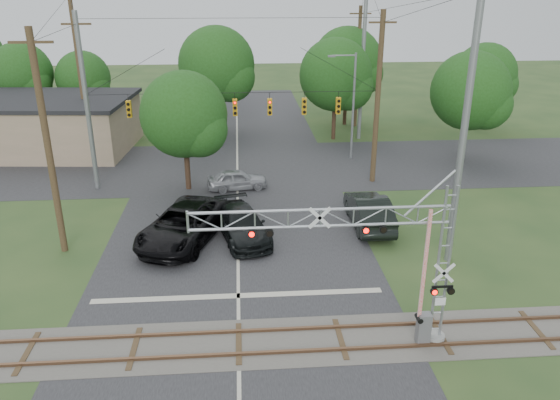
{
  "coord_description": "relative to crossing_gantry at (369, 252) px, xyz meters",
  "views": [
    {
      "loc": [
        0.28,
        -15.64,
        13.11
      ],
      "look_at": [
        2.02,
        7.5,
        3.79
      ],
      "focal_mm": 35.0,
      "sensor_mm": 36.0,
      "label": 1
    }
  ],
  "objects": [
    {
      "name": "road_main",
      "position": [
        -4.81,
        8.35,
        -4.01
      ],
      "size": [
        14.0,
        90.0,
        0.02
      ],
      "primitive_type": "cube",
      "color": "#262628",
      "rests_on": "ground"
    },
    {
      "name": "car_dark",
      "position": [
        -4.56,
        9.85,
        -3.21
      ],
      "size": [
        3.53,
        5.95,
        1.62
      ],
      "primitive_type": "imported",
      "rotation": [
        0.0,
        0.0,
        0.24
      ],
      "color": "black",
      "rests_on": "ground"
    },
    {
      "name": "utility_poles",
      "position": [
        -2.21,
        21.31,
        2.41
      ],
      "size": [
        25.69,
        27.92,
        13.97
      ],
      "color": "#3E311C",
      "rests_on": "ground"
    },
    {
      "name": "treeline",
      "position": [
        -5.63,
        31.8,
        1.63
      ],
      "size": [
        55.18,
        27.85,
        9.62
      ],
      "color": "#372519",
      "rests_on": "ground"
    },
    {
      "name": "sedan_silver",
      "position": [
        -4.81,
        17.51,
        -3.34
      ],
      "size": [
        4.21,
        2.22,
        1.36
      ],
      "primitive_type": "imported",
      "rotation": [
        0.0,
        0.0,
        1.73
      ],
      "color": "gray",
      "rests_on": "ground"
    },
    {
      "name": "commercial_building",
      "position": [
        -22.81,
        28.2,
        -1.84
      ],
      "size": [
        19.33,
        11.02,
        4.35
      ],
      "rotation": [
        0.0,
        0.0,
        -0.08
      ],
      "color": "#8E7A5E",
      "rests_on": "ground"
    },
    {
      "name": "crossing_gantry",
      "position": [
        0.0,
        0.0,
        0.0
      ],
      "size": [
        9.74,
        0.83,
        6.49
      ],
      "color": "gray",
      "rests_on": "ground"
    },
    {
      "name": "railroad_track",
      "position": [
        -4.81,
        0.35,
        -3.99
      ],
      "size": [
        90.0,
        3.2,
        0.17
      ],
      "color": "#4E4A44",
      "rests_on": "ground"
    },
    {
      "name": "streetlight",
      "position": [
        4.07,
        23.77,
        0.56
      ],
      "size": [
        2.18,
        0.23,
        8.19
      ],
      "color": "gray",
      "rests_on": "ground"
    },
    {
      "name": "road_cross",
      "position": [
        -4.81,
        22.35,
        -4.01
      ],
      "size": [
        90.0,
        12.0,
        0.02
      ],
      "primitive_type": "cube",
      "color": "#262628",
      "rests_on": "ground"
    },
    {
      "name": "pickup_black",
      "position": [
        -7.69,
        9.74,
        -3.06
      ],
      "size": [
        5.38,
        7.61,
        1.93
      ],
      "primitive_type": "imported",
      "rotation": [
        0.0,
        0.0,
        -0.35
      ],
      "color": "black",
      "rests_on": "ground"
    },
    {
      "name": "traffic_signal_span",
      "position": [
        -3.93,
        18.35,
        1.67
      ],
      "size": [
        19.34,
        0.36,
        11.5
      ],
      "color": "gray",
      "rests_on": "ground"
    },
    {
      "name": "ground",
      "position": [
        -4.81,
        -1.65,
        -4.02
      ],
      "size": [
        160.0,
        160.0,
        0.0
      ],
      "primitive_type": "plane",
      "color": "#28431F",
      "rests_on": "ground"
    },
    {
      "name": "suv_dark",
      "position": [
        2.72,
        10.99,
        -3.09
      ],
      "size": [
        1.97,
        5.62,
        1.85
      ],
      "primitive_type": "imported",
      "rotation": [
        0.0,
        0.0,
        3.14
      ],
      "color": "black",
      "rests_on": "ground"
    }
  ]
}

